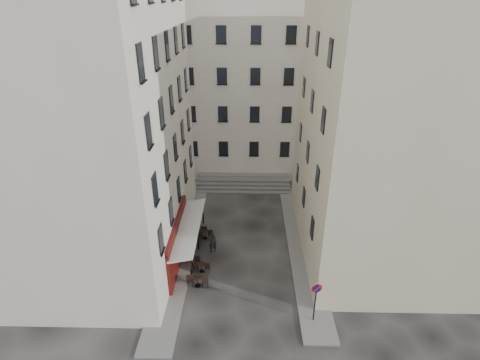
{
  "coord_description": "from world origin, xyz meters",
  "views": [
    {
      "loc": [
        0.36,
        -20.19,
        17.18
      ],
      "look_at": [
        -0.16,
        4.0,
        5.07
      ],
      "focal_mm": 28.0,
      "sensor_mm": 36.0,
      "label": 1
    }
  ],
  "objects_px": {
    "bistro_table_a": "(198,280)",
    "pedestrian": "(213,242)",
    "no_parking_sign": "(316,295)",
    "bistro_table_b": "(202,267)"
  },
  "relations": [
    {
      "from": "bistro_table_b",
      "to": "no_parking_sign",
      "type": "bearing_deg",
      "value": -31.07
    },
    {
      "from": "bistro_table_b",
      "to": "pedestrian",
      "type": "relative_size",
      "value": 0.7
    },
    {
      "from": "pedestrian",
      "to": "bistro_table_a",
      "type": "bearing_deg",
      "value": 53.56
    },
    {
      "from": "bistro_table_a",
      "to": "pedestrian",
      "type": "bearing_deg",
      "value": 79.67
    },
    {
      "from": "bistro_table_a",
      "to": "bistro_table_b",
      "type": "xyz_separation_m",
      "value": [
        0.09,
        1.45,
        -0.09
      ]
    },
    {
      "from": "bistro_table_a",
      "to": "pedestrian",
      "type": "xyz_separation_m",
      "value": [
        0.67,
        3.67,
        0.33
      ]
    },
    {
      "from": "bistro_table_a",
      "to": "bistro_table_b",
      "type": "bearing_deg",
      "value": 86.48
    },
    {
      "from": "bistro_table_a",
      "to": "pedestrian",
      "type": "distance_m",
      "value": 3.74
    },
    {
      "from": "no_parking_sign",
      "to": "bistro_table_a",
      "type": "height_order",
      "value": "no_parking_sign"
    },
    {
      "from": "no_parking_sign",
      "to": "bistro_table_a",
      "type": "bearing_deg",
      "value": 148.09
    }
  ]
}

